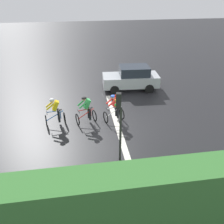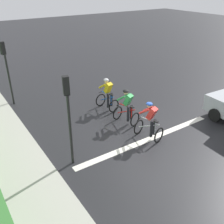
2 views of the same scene
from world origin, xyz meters
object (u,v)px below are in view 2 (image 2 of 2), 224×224
Objects in this scene: cyclist_lead at (108,95)px; cyclist_mid at (150,122)px; cyclist_second at (127,108)px; traffic_light_near_crossing at (68,108)px; traffic_light_far_junction at (6,64)px.

cyclist_lead is 1.00× the size of cyclist_mid.
cyclist_second is 1.60m from cyclist_mid.
traffic_light_near_crossing is 1.00× the size of traffic_light_far_junction.
traffic_light_far_junction is at bearing 119.68° from cyclist_mid.
cyclist_second and cyclist_mid have the same top height.
traffic_light_far_junction is at bearing 126.74° from cyclist_second.
cyclist_mid is (-0.05, -3.32, 0.00)m from cyclist_lead.
traffic_light_near_crossing and traffic_light_far_junction have the same top height.
cyclist_lead is 1.00× the size of cyclist_second.
traffic_light_near_crossing is at bearing -160.01° from cyclist_second.
traffic_light_far_junction is (-3.87, 6.79, 1.43)m from cyclist_mid.
cyclist_second is 0.50× the size of traffic_light_near_crossing.
traffic_light_far_junction reaches higher than cyclist_second.
cyclist_second is at bearing 89.89° from cyclist_mid.
traffic_light_near_crossing is at bearing 174.12° from cyclist_mid.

